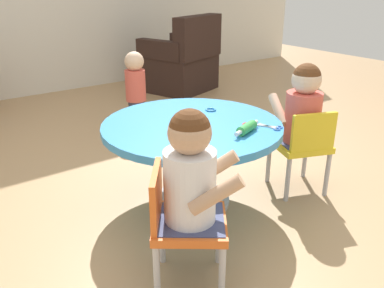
# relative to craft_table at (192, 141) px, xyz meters

# --- Properties ---
(ground_plane) EXTENTS (10.00, 10.00, 0.00)m
(ground_plane) POSITION_rel_craft_table_xyz_m (0.00, 0.00, -0.39)
(ground_plane) COLOR tan
(craft_table) EXTENTS (0.99, 0.99, 0.50)m
(craft_table) POSITION_rel_craft_table_xyz_m (0.00, 0.00, 0.00)
(craft_table) COLOR silver
(craft_table) RESTS_ON ground
(child_chair_left) EXTENTS (0.42, 0.42, 0.54)m
(child_chair_left) POSITION_rel_craft_table_xyz_m (-0.43, -0.52, -0.09)
(child_chair_left) COLOR #B7B7BC
(child_chair_left) RESTS_ON ground
(seated_child_left) EXTENTS (0.44, 0.42, 0.51)m
(seated_child_left) POSITION_rel_craft_table_xyz_m (-0.40, -0.54, 0.14)
(seated_child_left) COLOR #3F4772
(seated_child_left) RESTS_ON ground
(child_chair_right) EXTENTS (0.39, 0.39, 0.54)m
(child_chair_right) POSITION_rel_craft_table_xyz_m (0.62, -0.28, -0.09)
(child_chair_right) COLOR #B7B7BC
(child_chair_right) RESTS_ON ground
(seated_child_right) EXTENTS (0.37, 0.42, 0.51)m
(seated_child_right) POSITION_rel_craft_table_xyz_m (0.63, -0.24, 0.14)
(seated_child_right) COLOR #3F4772
(seated_child_right) RESTS_ON ground
(armchair_dark) EXTENTS (0.89, 0.90, 0.85)m
(armchair_dark) POSITION_rel_craft_table_xyz_m (1.42, 2.15, -0.08)
(armchair_dark) COLOR black
(armchair_dark) RESTS_ON ground
(toddler_standing) EXTENTS (0.17, 0.17, 0.67)m
(toddler_standing) POSITION_rel_craft_table_xyz_m (0.35, 1.29, -0.03)
(toddler_standing) COLOR #33384C
(toddler_standing) RESTS_ON ground
(rolling_pin) EXTENTS (0.22, 0.10, 0.05)m
(rolling_pin) POSITION_rel_craft_table_xyz_m (0.14, -0.28, 0.13)
(rolling_pin) COLOR green
(rolling_pin) RESTS_ON craft_table
(craft_scissors) EXTENTS (0.10, 0.14, 0.01)m
(craft_scissors) POSITION_rel_craft_table_xyz_m (0.30, -0.32, 0.11)
(craft_scissors) COLOR silver
(craft_scissors) RESTS_ON craft_table
(playdough_blob_0) EXTENTS (0.11, 0.11, 0.01)m
(playdough_blob_0) POSITION_rel_craft_table_xyz_m (0.02, 0.08, 0.11)
(playdough_blob_0) COLOR pink
(playdough_blob_0) RESTS_ON craft_table
(cookie_cutter_0) EXTENTS (0.07, 0.07, 0.01)m
(cookie_cutter_0) POSITION_rel_craft_table_xyz_m (0.23, 0.12, 0.11)
(cookie_cutter_0) COLOR #3F99D8
(cookie_cutter_0) RESTS_ON craft_table
(cookie_cutter_1) EXTENTS (0.06, 0.06, 0.01)m
(cookie_cutter_1) POSITION_rel_craft_table_xyz_m (0.22, -0.21, 0.11)
(cookie_cutter_1) COLOR red
(cookie_cutter_1) RESTS_ON craft_table
(cookie_cutter_2) EXTENTS (0.06, 0.06, 0.01)m
(cookie_cutter_2) POSITION_rel_craft_table_xyz_m (0.05, 0.16, 0.11)
(cookie_cutter_2) COLOR #3F99D8
(cookie_cutter_2) RESTS_ON craft_table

